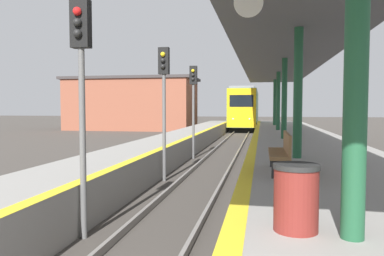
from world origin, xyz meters
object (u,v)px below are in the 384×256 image
(signal_far, at_px, (193,94))
(trash_bin, at_px, (296,197))
(signal_near, at_px, (81,73))
(bench, at_px, (282,151))
(signal_mid, at_px, (164,88))
(train, at_px, (245,109))

(signal_far, xyz_separation_m, trash_bin, (3.75, -13.45, -1.74))
(signal_near, bearing_deg, bench, 30.16)
(signal_near, bearing_deg, signal_mid, 89.14)
(signal_mid, xyz_separation_m, bench, (3.75, -3.52, -1.66))
(signal_far, relative_size, bench, 2.33)
(signal_near, distance_m, bench, 4.73)
(bench, bearing_deg, signal_far, 112.24)
(train, relative_size, signal_near, 3.53)
(trash_bin, bearing_deg, train, 93.47)
(signal_near, bearing_deg, signal_far, 89.76)
(train, height_order, trash_bin, train)
(trash_bin, bearing_deg, signal_far, 105.59)
(train, bearing_deg, signal_near, -92.12)
(train, xyz_separation_m, signal_near, (-1.40, -37.65, 0.83))
(trash_bin, distance_m, bench, 4.19)
(signal_near, distance_m, signal_far, 11.49)
(signal_near, height_order, signal_far, same)
(signal_far, bearing_deg, train, 87.05)
(signal_near, distance_m, trash_bin, 4.62)
(signal_mid, height_order, trash_bin, signal_mid)
(train, bearing_deg, bench, -86.06)
(train, relative_size, trash_bin, 19.55)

